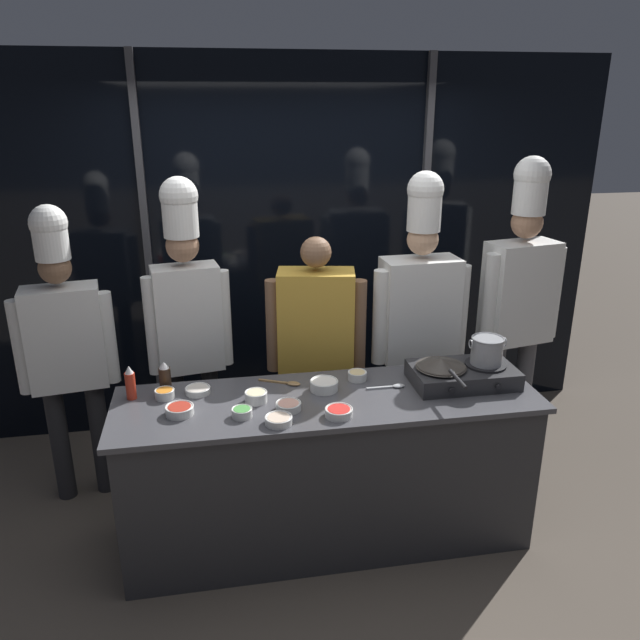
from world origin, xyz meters
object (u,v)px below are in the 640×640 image
prep_bowl_carrots (165,393)px  prep_bowl_bell_pepper (339,412)px  chef_head (65,338)px  chef_line (419,310)px  squeeze_bottle_chili (130,383)px  prep_bowl_shrimp (288,406)px  prep_bowl_rice (324,385)px  serving_spoon_slotted (288,383)px  chef_pastry (519,291)px  squeeze_bottle_soy (165,377)px  prep_bowl_ginger (357,375)px  prep_bowl_chicken (279,420)px  prep_bowl_chili_flakes (180,410)px  prep_bowl_noodles (256,396)px  serving_spoon_solid (393,386)px  prep_bowl_scallions (242,412)px  portable_stove (463,374)px  chef_sous (187,311)px  stock_pot (487,350)px  frying_pan (441,363)px  person_guest (316,339)px

prep_bowl_carrots → prep_bowl_bell_pepper: bearing=-22.4°
chef_head → chef_line: bearing=170.1°
squeeze_bottle_chili → prep_bowl_shrimp: squeeze_bottle_chili is taller
prep_bowl_rice → prep_bowl_bell_pepper: size_ratio=1.09×
serving_spoon_slotted → chef_pastry: 1.72m
prep_bowl_rice → prep_bowl_bell_pepper: prep_bowl_rice is taller
squeeze_bottle_soy → prep_bowl_carrots: 0.11m
prep_bowl_ginger → prep_bowl_bell_pepper: bearing=-115.4°
prep_bowl_shrimp → serving_spoon_slotted: size_ratio=0.56×
prep_bowl_chicken → prep_bowl_chili_flakes: bearing=159.3°
prep_bowl_noodles → serving_spoon_solid: 0.76m
prep_bowl_scallions → prep_bowl_rice: bearing=26.0°
portable_stove → prep_bowl_chicken: portable_stove is taller
prep_bowl_noodles → chef_sous: (-0.35, 0.69, 0.26)m
prep_bowl_noodles → chef_line: (1.09, 0.61, 0.20)m
stock_pot → prep_bowl_rice: stock_pot is taller
prep_bowl_scallions → prep_bowl_bell_pepper: bearing=-9.4°
prep_bowl_rice → prep_bowl_ginger: (0.21, 0.10, -0.00)m
frying_pan → chef_line: bearing=83.8°
portable_stove → prep_bowl_noodles: 1.15m
chef_pastry → squeeze_bottle_chili: bearing=1.7°
prep_bowl_shrimp → prep_bowl_bell_pepper: prep_bowl_bell_pepper is taller
portable_stove → prep_bowl_carrots: bearing=176.3°
prep_bowl_noodles → prep_bowl_ginger: (0.59, 0.17, -0.00)m
squeeze_bottle_chili → prep_bowl_noodles: bearing=-13.4°
serving_spoon_slotted → chef_line: 1.02m
prep_bowl_chicken → prep_bowl_ginger: bearing=40.4°
squeeze_bottle_soy → frying_pan: bearing=-8.0°
serving_spoon_solid → chef_head: 1.93m
portable_stove → chef_pastry: bearing=45.8°
prep_bowl_carrots → serving_spoon_solid: bearing=-4.3°
squeeze_bottle_soy → prep_bowl_chicken: size_ratio=1.21×
prep_bowl_rice → serving_spoon_slotted: 0.22m
portable_stove → prep_bowl_rice: portable_stove is taller
prep_bowl_chili_flakes → serving_spoon_slotted: prep_bowl_chili_flakes is taller
person_guest → prep_bowl_chicken: bearing=79.6°
person_guest → squeeze_bottle_soy: bearing=34.0°
chef_head → squeeze_bottle_chili: bearing=120.6°
prep_bowl_ginger → prep_bowl_chili_flakes: bearing=-166.1°
squeeze_bottle_chili → chef_sous: (0.30, 0.53, 0.20)m
chef_pastry → prep_bowl_chicken: bearing=18.1°
chef_sous → chef_head: bearing=-8.0°
serving_spoon_slotted → prep_bowl_ginger: bearing=-1.6°
chef_sous → chef_pastry: (2.16, 0.01, 0.01)m
chef_line → frying_pan: bearing=81.2°
chef_sous → person_guest: chef_sous is taller
prep_bowl_chili_flakes → chef_sous: 0.80m
frying_pan → prep_bowl_bell_pepper: frying_pan is taller
chef_sous → prep_bowl_chili_flakes: bearing=77.5°
chef_head → prep_bowl_bell_pepper: bearing=140.0°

